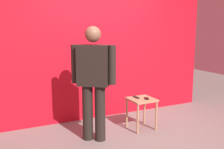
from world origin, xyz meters
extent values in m
plane|color=gray|center=(0.00, 0.00, 0.00)|extent=(12.00, 12.00, 0.00)
cube|color=red|center=(0.00, 1.47, 1.58)|extent=(4.65, 0.12, 3.15)
cylinder|color=black|center=(-0.67, 0.52, 0.44)|extent=(0.23, 0.23, 0.88)
cylinder|color=black|center=(-0.52, 0.39, 0.44)|extent=(0.23, 0.23, 0.88)
cube|color=black|center=(-0.60, 0.46, 1.19)|extent=(0.52, 0.48, 0.62)
cube|color=silver|center=(-0.52, 0.55, 1.22)|extent=(0.11, 0.09, 0.52)
cube|color=#384C99|center=(-0.51, 0.56, 1.20)|extent=(0.04, 0.04, 0.47)
cylinder|color=black|center=(-0.82, 0.64, 1.21)|extent=(0.16, 0.16, 0.59)
cylinder|color=black|center=(-0.37, 0.28, 1.21)|extent=(0.16, 0.16, 0.59)
sphere|color=brown|center=(-0.60, 0.46, 1.66)|extent=(0.24, 0.24, 0.24)
cube|color=tan|center=(0.33, 0.53, 0.53)|extent=(0.43, 0.43, 0.03)
cylinder|color=tan|center=(0.15, 0.35, 0.26)|extent=(0.04, 0.04, 0.51)
cylinder|color=tan|center=(0.52, 0.35, 0.26)|extent=(0.04, 0.04, 0.51)
cylinder|color=tan|center=(0.15, 0.72, 0.26)|extent=(0.04, 0.04, 0.51)
cylinder|color=tan|center=(0.52, 0.72, 0.26)|extent=(0.04, 0.04, 0.51)
cube|color=black|center=(0.40, 0.48, 0.55)|extent=(0.12, 0.16, 0.01)
cube|color=black|center=(0.28, 0.62, 0.55)|extent=(0.04, 0.17, 0.02)
camera|label=1|loc=(-2.15, -3.32, 1.77)|focal=43.46mm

